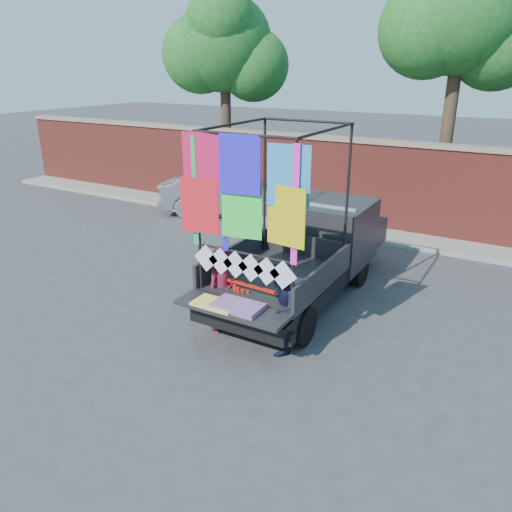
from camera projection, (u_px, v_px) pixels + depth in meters
The scene contains 10 objects.
ground at pixel (281, 336), 8.97m from camera, with size 90.00×90.00×0.00m, color #38383A.
brick_wall at pixel (395, 187), 14.15m from camera, with size 30.00×0.45×2.61m.
curb at pixel (384, 236), 14.04m from camera, with size 30.00×1.20×0.12m, color gray.
tree_left at pixel (224, 47), 16.74m from camera, with size 4.20×3.30×7.05m.
tree_mid at pixel (463, 18), 13.01m from camera, with size 4.20×3.30×7.73m.
pickup_truck at pixel (313, 248), 10.62m from camera, with size 2.28×5.74×3.61m.
sedan at pixel (231, 192), 16.04m from camera, with size 1.55×4.43×1.46m, color #B8BBBF.
woman at pixel (224, 290), 8.90m from camera, with size 0.59×0.39×1.61m, color maroon.
man at pixel (281, 308), 8.21m from camera, with size 0.78×0.61×1.61m, color black.
streamer_bundle at pixel (245, 295), 8.58m from camera, with size 0.97×0.11×0.67m.
Camera 1 is at (3.56, -7.03, 4.55)m, focal length 35.00 mm.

